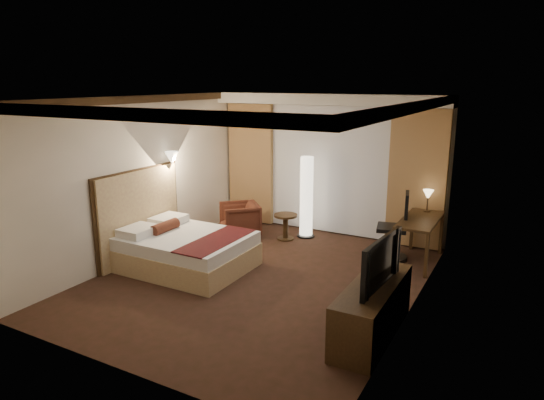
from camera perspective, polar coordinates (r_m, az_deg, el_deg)
The scene contains 21 objects.
floor at distance 7.46m, azimuth -1.49°, elevation -9.26°, with size 4.50×5.50×0.01m, color black.
ceiling at distance 6.87m, azimuth -1.63°, elevation 11.94°, with size 4.50×5.50×0.01m, color white.
back_wall at distance 9.48m, azimuth 6.84°, elevation 4.17°, with size 4.50×0.02×2.70m, color beige.
left_wall at distance 8.38m, azimuth -15.00°, elevation 2.52°, with size 0.02×5.50×2.70m, color beige.
right_wall at distance 6.25m, azimuth 16.57°, elevation -1.37°, with size 0.02×5.50×2.70m, color beige.
crown_molding at distance 6.87m, azimuth -1.63°, elevation 11.44°, with size 4.50×5.50×0.12m, color black, non-canonical shape.
soffit at distance 9.12m, azimuth 6.47°, elevation 11.71°, with size 4.50×0.50×0.20m, color white.
curtain_sheer at distance 9.42m, azimuth 6.64°, elevation 3.50°, with size 2.48×0.04×2.45m, color silver.
curtain_left_drape at distance 10.12m, azimuth -2.46°, elevation 4.30°, with size 1.00×0.14×2.45m, color #B48152.
curtain_right_drape at distance 8.88m, azimuth 16.71°, elevation 2.37°, with size 1.00×0.14×2.45m, color #B48152.
wall_sconce at distance 8.65m, azimuth -11.71°, elevation 4.87°, with size 0.24×0.24×0.24m, color white, non-canonical shape.
bed at distance 7.89m, azimuth -9.94°, elevation -5.98°, with size 1.91×1.49×0.56m, color white, non-canonical shape.
headboard at distance 8.36m, azimuth -15.28°, elevation -1.74°, with size 0.12×1.79×1.50m, color tan, non-canonical shape.
armchair at distance 9.35m, azimuth -3.80°, elevation -2.13°, with size 0.69×0.65×0.71m, color #4E2217.
side_table at distance 9.16m, azimuth 1.61°, elevation -3.18°, with size 0.45×0.45×0.49m, color black, non-canonical shape.
floor_lamp at distance 9.20m, azimuth 4.08°, elevation 0.35°, with size 0.33×0.33×1.57m, color white, non-canonical shape.
desk at distance 8.34m, azimuth 16.87°, elevation -4.60°, with size 0.55×1.31×0.75m, color black, non-canonical shape.
desk_lamp at distance 8.67m, azimuth 17.83°, elevation -0.22°, with size 0.18×0.18×0.34m, color #FFD899, non-canonical shape.
office_chair at distance 8.32m, azimuth 13.91°, elevation -2.95°, with size 0.56×0.56×1.16m, color black, non-canonical shape.
dresser at distance 5.93m, azimuth 11.73°, elevation -12.54°, with size 0.50×1.66×0.64m, color black, non-canonical shape.
television at distance 5.69m, azimuth 11.76°, elevation -6.74°, with size 1.09×0.63×0.14m, color black.
Camera 1 is at (3.45, -5.93, 2.93)m, focal length 32.00 mm.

